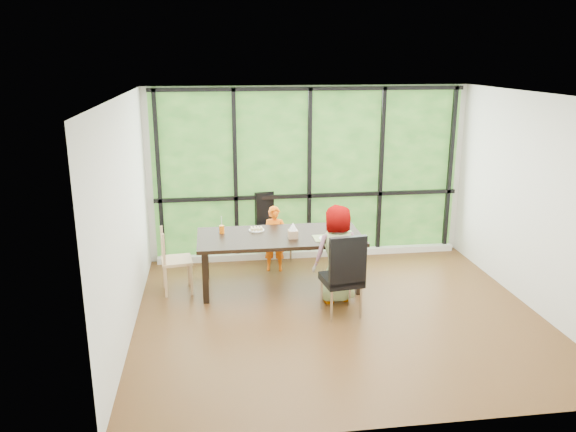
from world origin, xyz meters
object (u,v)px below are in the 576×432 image
object	(u,v)px
chair_interior_leather	(342,274)
chair_end_beech	(177,260)
chair_window_leather	(274,228)
child_toddler	(275,239)
dining_table	(280,261)
orange_cup	(222,229)
green_cup	(349,235)
child_older	(336,254)
tissue_box	(293,234)
plate_far	(257,230)
plate_near	(328,238)

from	to	relation	value
chair_interior_leather	chair_end_beech	bearing A→B (deg)	-33.15
chair_window_leather	chair_interior_leather	world-z (taller)	same
chair_window_leather	child_toddler	world-z (taller)	chair_window_leather
dining_table	orange_cup	xyz separation A→B (m)	(-0.79, 0.21, 0.43)
dining_table	chair_end_beech	distance (m)	1.41
dining_table	green_cup	bearing A→B (deg)	-17.34
child_older	green_cup	bearing A→B (deg)	-138.27
dining_table	chair_interior_leather	world-z (taller)	chair_interior_leather
chair_interior_leather	tissue_box	xyz separation A→B (m)	(-0.48, 0.85, 0.26)
chair_interior_leather	plate_far	distance (m)	1.58
chair_end_beech	plate_far	world-z (taller)	chair_end_beech
child_toddler	child_older	bearing A→B (deg)	-52.69
dining_table	plate_far	bearing A→B (deg)	139.13
chair_window_leather	plate_near	xyz separation A→B (m)	(0.58, -1.29, 0.22)
child_older	orange_cup	size ratio (longest dim) A/B	11.75
chair_end_beech	child_older	xyz separation A→B (m)	(2.08, -0.59, 0.20)
child_older	plate_far	xyz separation A→B (m)	(-0.97, 0.84, 0.11)
chair_interior_leather	green_cup	world-z (taller)	chair_interior_leather
chair_window_leather	chair_end_beech	distance (m)	1.79
chair_end_beech	plate_near	world-z (taller)	chair_end_beech
child_older	tissue_box	bearing A→B (deg)	-51.40
dining_table	green_cup	distance (m)	1.04
chair_interior_leather	plate_near	bearing A→B (deg)	-95.83
orange_cup	chair_interior_leather	bearing A→B (deg)	-39.83
dining_table	plate_near	xyz separation A→B (m)	(0.63, -0.25, 0.38)
child_older	plate_far	bearing A→B (deg)	-51.23
chair_end_beech	orange_cup	bearing A→B (deg)	-80.10
chair_end_beech	green_cup	bearing A→B (deg)	-104.79
child_older	tissue_box	xyz separation A→B (m)	(-0.50, 0.44, 0.15)
tissue_box	orange_cup	bearing A→B (deg)	159.87
chair_window_leather	green_cup	world-z (taller)	chair_window_leather
chair_window_leather	orange_cup	world-z (taller)	chair_window_leather
child_toddler	green_cup	xyz separation A→B (m)	(0.91, -0.91, 0.31)
child_older	orange_cup	xyz separation A→B (m)	(-1.45, 0.79, 0.15)
chair_end_beech	plate_far	distance (m)	1.18
dining_table	orange_cup	size ratio (longest dim) A/B	20.37
plate_far	green_cup	bearing A→B (deg)	-24.20
chair_window_leather	tissue_box	bearing A→B (deg)	-103.39
plate_far	orange_cup	distance (m)	0.49
chair_window_leather	orange_cup	distance (m)	1.21
chair_interior_leather	child_older	world-z (taller)	child_older
child_older	child_toddler	bearing A→B (deg)	-71.28
plate_near	tissue_box	xyz separation A→B (m)	(-0.46, 0.11, 0.05)
chair_interior_leather	plate_near	world-z (taller)	chair_interior_leather
child_older	dining_table	bearing A→B (deg)	-51.37
dining_table	tissue_box	xyz separation A→B (m)	(0.16, -0.14, 0.43)
child_toddler	tissue_box	world-z (taller)	child_toddler
dining_table	tissue_box	bearing A→B (deg)	-41.19
plate_far	tissue_box	world-z (taller)	tissue_box
plate_far	green_cup	world-z (taller)	green_cup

